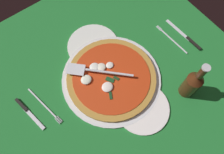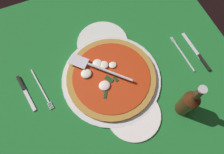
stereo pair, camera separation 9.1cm
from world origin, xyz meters
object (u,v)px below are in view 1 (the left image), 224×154
object	(u,v)px
place_setting_far	(179,38)
place_setting_near	(36,109)
dinner_plate_right	(142,108)
beer_bottle	(192,83)
dinner_plate_left	(93,46)
pizza	(111,77)
pizza_server	(96,72)

from	to	relation	value
place_setting_far	place_setting_near	bearing A→B (deg)	78.44
place_setting_near	place_setting_far	bearing A→B (deg)	71.54
dinner_plate_right	beer_bottle	distance (cm)	21.10
beer_bottle	dinner_plate_left	bearing A→B (deg)	-155.79
dinner_plate_right	beer_bottle	size ratio (longest dim) A/B	0.96
dinner_plate_right	pizza	distance (cm)	17.72
dinner_plate_right	place_setting_far	distance (cm)	37.27
dinner_plate_left	beer_bottle	bearing A→B (deg)	24.21
dinner_plate_right	pizza	world-z (taller)	pizza
dinner_plate_right	pizza_server	world-z (taller)	pizza_server
dinner_plate_left	dinner_plate_right	distance (cm)	34.98
pizza	dinner_plate_right	bearing A→B (deg)	6.62
pizza_server	beer_bottle	xyz separation A→B (cm)	(27.28, 25.01, 3.95)
pizza_server	place_setting_far	xyz separation A→B (cm)	(7.39, 40.30, -4.07)
dinner_plate_left	pizza	size ratio (longest dim) A/B	0.62
dinner_plate_right	pizza_server	xyz separation A→B (cm)	(-22.22, -6.10, 3.92)
pizza_server	beer_bottle	world-z (taller)	beer_bottle
beer_bottle	pizza_server	bearing A→B (deg)	-137.49
pizza_server	beer_bottle	size ratio (longest dim) A/B	0.96
pizza_server	place_setting_far	distance (cm)	41.17
dinner_plate_right	beer_bottle	xyz separation A→B (cm)	(5.07, 18.90, 7.88)
pizza_server	place_setting_near	bearing A→B (deg)	38.81
pizza	place_setting_far	world-z (taller)	pizza
pizza_server	place_setting_far	world-z (taller)	pizza_server
dinner_plate_left	place_setting_far	bearing A→B (deg)	58.83
place_setting_near	dinner_plate_right	bearing A→B (deg)	43.33
pizza_server	beer_bottle	bearing A→B (deg)	177.84
dinner_plate_left	place_setting_near	size ratio (longest dim) A/B	1.04
place_setting_far	dinner_plate_left	bearing A→B (deg)	56.09
place_setting_far	dinner_plate_right	bearing A→B (deg)	110.71
dinner_plate_left	beer_bottle	xyz separation A→B (cm)	(40.03, 18.00, 7.88)
pizza	pizza_server	xyz separation A→B (cm)	(-4.67, -4.07, 2.50)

